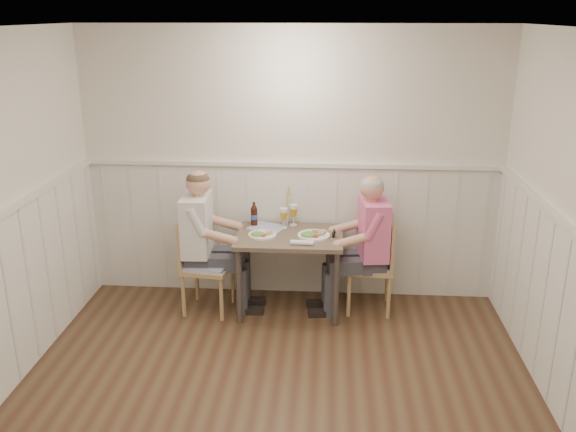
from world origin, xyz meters
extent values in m
cube|color=silver|center=(0.00, 2.25, 1.30)|extent=(4.00, 0.04, 2.60)
cube|color=white|center=(0.00, 0.00, 2.59)|extent=(4.00, 4.50, 0.02)
cube|color=silver|center=(0.00, 2.23, 0.65)|extent=(3.98, 0.03, 1.30)
cube|color=silver|center=(0.00, 2.22, 1.32)|extent=(3.98, 0.06, 0.04)
cube|color=brown|center=(0.01, 1.84, 0.73)|extent=(0.97, 0.70, 0.04)
cylinder|color=#3F3833|center=(-0.43, 1.54, 0.35)|extent=(0.05, 0.05, 0.71)
cylinder|color=#3F3833|center=(-0.43, 2.14, 0.35)|extent=(0.05, 0.05, 0.71)
cylinder|color=#3F3833|center=(0.45, 1.54, 0.35)|extent=(0.05, 0.05, 0.71)
cylinder|color=#3F3833|center=(0.45, 2.14, 0.35)|extent=(0.05, 0.05, 0.71)
cube|color=tan|center=(0.76, 1.90, 0.43)|extent=(0.44, 0.44, 0.04)
cube|color=#5563A1|center=(0.76, 1.90, 0.47)|extent=(0.40, 0.40, 0.03)
cube|color=tan|center=(0.95, 1.89, 0.68)|extent=(0.05, 0.43, 0.44)
cylinder|color=tan|center=(0.93, 1.71, 0.21)|extent=(0.04, 0.04, 0.41)
cylinder|color=tan|center=(0.57, 1.72, 0.21)|extent=(0.04, 0.04, 0.41)
cylinder|color=tan|center=(0.95, 2.07, 0.21)|extent=(0.04, 0.04, 0.41)
cylinder|color=tan|center=(0.58, 2.09, 0.21)|extent=(0.04, 0.04, 0.41)
cube|color=tan|center=(-0.75, 1.77, 0.44)|extent=(0.48, 0.48, 0.04)
cube|color=#5563A1|center=(-0.75, 1.77, 0.47)|extent=(0.43, 0.43, 0.03)
cube|color=tan|center=(-0.94, 1.79, 0.68)|extent=(0.09, 0.43, 0.45)
cylinder|color=tan|center=(-0.91, 1.97, 0.21)|extent=(0.04, 0.04, 0.42)
cylinder|color=tan|center=(-0.54, 1.92, 0.21)|extent=(0.04, 0.04, 0.42)
cylinder|color=tan|center=(-0.96, 1.61, 0.21)|extent=(0.04, 0.04, 0.42)
cylinder|color=tan|center=(-0.59, 1.56, 0.21)|extent=(0.04, 0.04, 0.42)
cube|color=#3F3F47|center=(0.75, 1.86, 0.22)|extent=(0.47, 0.44, 0.44)
cube|color=#3F3F47|center=(0.56, 1.83, 0.50)|extent=(0.45, 0.40, 0.13)
cube|color=pink|center=(0.75, 1.86, 0.82)|extent=(0.28, 0.45, 0.54)
sphere|color=tan|center=(0.75, 1.86, 1.21)|extent=(0.21, 0.21, 0.21)
sphere|color=#A5A5A0|center=(0.75, 1.86, 1.24)|extent=(0.20, 0.20, 0.20)
cube|color=black|center=(0.41, 1.82, 0.83)|extent=(0.02, 0.07, 0.13)
cube|color=#3F3F47|center=(-0.82, 1.80, 0.23)|extent=(0.45, 0.41, 0.45)
cube|color=#3F3F47|center=(-0.62, 1.80, 0.51)|extent=(0.43, 0.37, 0.13)
cube|color=white|center=(-0.82, 1.80, 0.85)|extent=(0.25, 0.45, 0.55)
sphere|color=tan|center=(-0.82, 1.80, 1.24)|extent=(0.22, 0.22, 0.22)
sphere|color=#4C3828|center=(-0.82, 1.80, 1.27)|extent=(0.21, 0.21, 0.21)
cylinder|color=white|center=(0.23, 1.81, 0.76)|extent=(0.30, 0.30, 0.02)
ellipsoid|color=#3F722D|center=(0.19, 1.78, 0.80)|extent=(0.15, 0.12, 0.06)
sphere|color=tan|center=(0.30, 1.83, 0.79)|extent=(0.04, 0.04, 0.04)
cube|color=#8E554B|center=(0.25, 1.88, 0.78)|extent=(0.09, 0.06, 0.01)
cylinder|color=white|center=(0.32, 1.88, 0.79)|extent=(0.06, 0.06, 0.03)
cylinder|color=white|center=(-0.24, 1.80, 0.76)|extent=(0.26, 0.26, 0.02)
ellipsoid|color=#3F722D|center=(-0.28, 1.77, 0.79)|extent=(0.13, 0.11, 0.05)
sphere|color=tan|center=(-0.18, 1.81, 0.78)|extent=(0.03, 0.03, 0.03)
cylinder|color=silver|center=(0.03, 2.11, 0.75)|extent=(0.07, 0.07, 0.01)
cylinder|color=silver|center=(0.03, 2.11, 0.80)|extent=(0.01, 0.01, 0.09)
cone|color=gold|center=(0.03, 2.11, 0.88)|extent=(0.08, 0.08, 0.08)
cylinder|color=silver|center=(0.03, 2.11, 0.94)|extent=(0.08, 0.08, 0.03)
cylinder|color=silver|center=(-0.06, 2.02, 0.75)|extent=(0.07, 0.07, 0.01)
cylinder|color=silver|center=(-0.06, 2.02, 0.80)|extent=(0.01, 0.01, 0.09)
cone|color=gold|center=(-0.06, 2.02, 0.88)|extent=(0.08, 0.08, 0.08)
cylinder|color=silver|center=(-0.06, 2.02, 0.93)|extent=(0.08, 0.08, 0.03)
cylinder|color=black|center=(-0.35, 2.07, 0.83)|extent=(0.06, 0.06, 0.17)
cone|color=black|center=(-0.35, 2.07, 0.94)|extent=(0.06, 0.06, 0.04)
cylinder|color=black|center=(-0.35, 2.07, 0.97)|extent=(0.03, 0.03, 0.03)
cylinder|color=#324BAD|center=(-0.35, 2.07, 0.84)|extent=(0.07, 0.07, 0.04)
cylinder|color=white|center=(0.14, 1.59, 0.77)|extent=(0.20, 0.05, 0.04)
cylinder|color=silver|center=(-0.04, 2.12, 0.79)|extent=(0.05, 0.05, 0.09)
cylinder|color=tan|center=(-0.04, 2.12, 0.94)|extent=(0.03, 0.03, 0.28)
cone|color=tan|center=(-0.04, 2.12, 1.11)|extent=(0.04, 0.04, 0.10)
cube|color=#5563A1|center=(-0.22, 2.02, 0.75)|extent=(0.39, 0.35, 0.01)
camera|label=1|loc=(0.37, -3.39, 2.70)|focal=38.00mm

